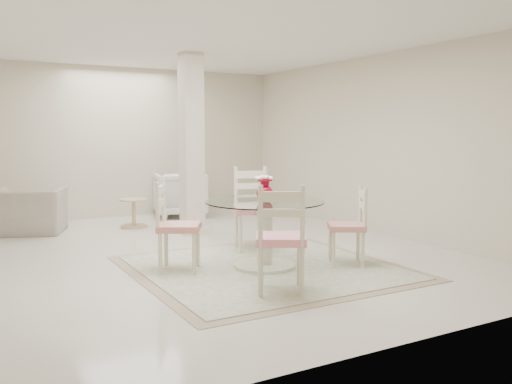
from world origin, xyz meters
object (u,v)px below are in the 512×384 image
dining_table (265,234)px  dining_chair_west (173,219)px  armchair_white (180,194)px  recliner_taupe (27,211)px  side_table (134,214)px  dining_chair_south (281,231)px  column (192,145)px  dining_chair_east (352,220)px  red_vase (265,189)px  dining_chair_north (252,202)px

dining_table → dining_chair_west: (-0.95, 0.38, 0.19)m
dining_table → armchair_white: size_ratio=1.49×
recliner_taupe → side_table: bearing=-168.1°
dining_chair_south → column: bearing=-68.0°
dining_chair_east → dining_chair_west: size_ratio=0.91×
red_vase → dining_chair_north: 1.06m
dining_chair_north → armchair_white: size_ratio=1.34×
dining_chair_south → recliner_taupe: 4.88m
column → side_table: 1.62m
dining_table → recliner_taupe: size_ratio=1.25×
dining_chair_north → side_table: (-0.87, 2.41, -0.41)m
dining_chair_east → dining_chair_north: dining_chair_north is taller
dining_chair_west → recliner_taupe: dining_chair_west is taller
dining_chair_west → armchair_white: 4.00m
dining_chair_north → dining_chair_west: bearing=-136.4°
recliner_taupe → armchair_white: bearing=-149.3°
column → recliner_taupe: column is taller
red_vase → dining_chair_north: size_ratio=0.24×
dining_chair_west → column: bearing=1.7°
dining_table → recliner_taupe: (-2.07, 3.62, -0.05)m
recliner_taupe → dining_chair_north: bearing=153.4°
dining_chair_north → armchair_white: 3.13m
column → dining_table: 2.58m
recliner_taupe → armchair_white: 2.68m
dining_chair_west → dining_table: bearing=-81.9°
red_vase → recliner_taupe: red_vase is taller
side_table → red_vase: bearing=-81.6°
dining_chair_east → recliner_taupe: (-3.01, 3.99, -0.18)m
dining_chair_east → recliner_taupe: dining_chair_east is taller
column → dining_chair_east: bearing=-73.4°
recliner_taupe → armchair_white: size_ratio=1.19×
red_vase → armchair_white: size_ratio=0.32×
column → dining_chair_east: size_ratio=2.68×
dining_chair_east → dining_chair_north: size_ratio=0.84×
dining_table → dining_chair_east: size_ratio=1.32×
side_table → column: bearing=-57.6°
red_vase → dining_chair_south: 1.07m
dining_chair_west → recliner_taupe: bearing=48.8°
dining_chair_west → dining_chair_south: size_ratio=0.95×
armchair_white → dining_chair_south: bearing=91.3°
column → red_vase: bearing=-92.9°
dining_chair_west → side_table: dining_chair_west is taller
side_table → dining_chair_north: bearing=-70.2°
column → dining_chair_north: column is taller
column → recliner_taupe: size_ratio=2.54×
dining_chair_south → side_table: (-0.12, 4.32, -0.40)m
dining_chair_south → armchair_white: 5.12m
column → recliner_taupe: 2.70m
red_vase → side_table: bearing=98.4°
dining_chair_west → side_table: size_ratio=2.40×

